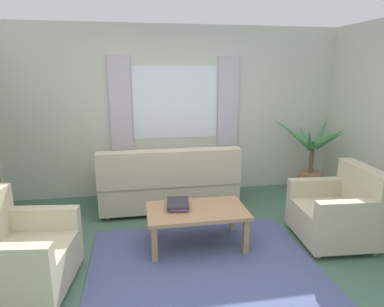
# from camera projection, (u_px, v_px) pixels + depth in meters

# --- Properties ---
(ground_plane) EXTENTS (6.24, 6.24, 0.00)m
(ground_plane) POSITION_uv_depth(u_px,v_px,m) (204.00, 267.00, 3.32)
(ground_plane) COLOR #476B56
(wall_back) EXTENTS (5.32, 0.12, 2.60)m
(wall_back) POSITION_uv_depth(u_px,v_px,m) (175.00, 112.00, 5.16)
(wall_back) COLOR beige
(wall_back) RESTS_ON ground_plane
(window_with_curtains) EXTENTS (1.98, 0.07, 1.40)m
(window_with_curtains) POSITION_uv_depth(u_px,v_px,m) (176.00, 103.00, 5.05)
(window_with_curtains) COLOR white
(area_rug) EXTENTS (2.30, 1.87, 0.01)m
(area_rug) POSITION_uv_depth(u_px,v_px,m) (204.00, 267.00, 3.32)
(area_rug) COLOR #4C5684
(area_rug) RESTS_ON ground_plane
(couch) EXTENTS (1.90, 0.82, 0.92)m
(couch) POSITION_uv_depth(u_px,v_px,m) (169.00, 184.00, 4.66)
(couch) COLOR #BCB293
(couch) RESTS_ON ground_plane
(armchair_left) EXTENTS (0.92, 0.94, 0.88)m
(armchair_left) POSITION_uv_depth(u_px,v_px,m) (16.00, 254.00, 2.90)
(armchair_left) COLOR #BCB293
(armchair_left) RESTS_ON ground_plane
(armchair_right) EXTENTS (0.88, 0.90, 0.88)m
(armchair_right) POSITION_uv_depth(u_px,v_px,m) (339.00, 212.00, 3.77)
(armchair_right) COLOR #BCB293
(armchair_right) RESTS_ON ground_plane
(coffee_table) EXTENTS (1.10, 0.64, 0.44)m
(coffee_table) POSITION_uv_depth(u_px,v_px,m) (197.00, 214.00, 3.65)
(coffee_table) COLOR #A87F56
(coffee_table) RESTS_ON ground_plane
(book_stack_on_table) EXTENTS (0.28, 0.36, 0.06)m
(book_stack_on_table) POSITION_uv_depth(u_px,v_px,m) (178.00, 204.00, 3.68)
(book_stack_on_table) COLOR #335199
(book_stack_on_table) RESTS_ON coffee_table
(potted_plant) EXTENTS (1.02, 1.13, 1.24)m
(potted_plant) POSITION_uv_depth(u_px,v_px,m) (311.00, 161.00, 5.21)
(potted_plant) COLOR #9E6B4C
(potted_plant) RESTS_ON ground_plane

